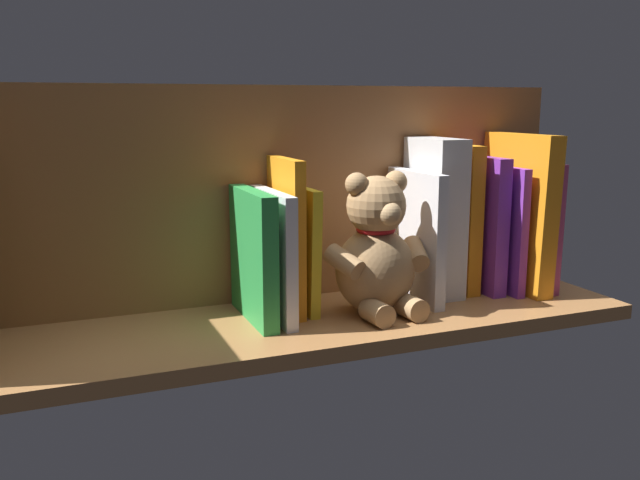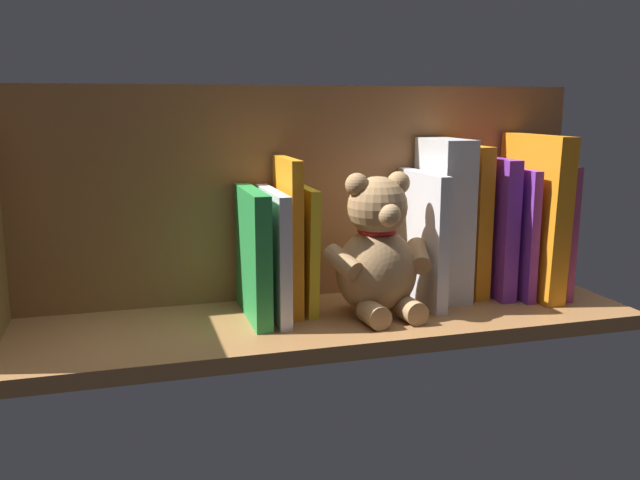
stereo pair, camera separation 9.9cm
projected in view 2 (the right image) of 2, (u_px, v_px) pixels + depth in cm
name	position (u px, v px, depth cm)	size (l,w,h in cm)	color
ground_plane	(320.00, 322.00, 101.12)	(93.04, 27.01, 2.20)	#9E6B3D
shelf_back_panel	(300.00, 193.00, 108.24)	(93.04, 1.50, 33.22)	#905B33
book_0	(546.00, 228.00, 111.95)	(1.25, 15.18, 21.07)	#B23F72
book_1	(532.00, 216.00, 109.95)	(3.09, 16.62, 25.68)	orange
book_2	(510.00, 231.00, 110.55)	(1.46, 14.53, 20.53)	purple
book_3	(491.00, 227.00, 110.33)	(2.46, 12.96, 22.09)	purple
book_4	(469.00, 221.00, 110.19)	(2.48, 10.85, 24.00)	orange
dictionary_thick_white	(444.00, 219.00, 108.21)	(5.21, 11.79, 25.14)	silver
book_5	(422.00, 238.00, 105.73)	(1.81, 15.65, 20.31)	silver
teddy_bear	(378.00, 253.00, 99.63)	(16.93, 13.92, 20.91)	tan
book_6	(304.00, 248.00, 102.56)	(1.51, 12.11, 18.43)	yellow
book_7	(288.00, 235.00, 101.24)	(1.64, 12.53, 22.79)	orange
book_8	(273.00, 254.00, 99.13)	(1.72, 16.36, 18.42)	silver
book_9	(253.00, 254.00, 98.27)	(2.31, 16.41, 18.63)	green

